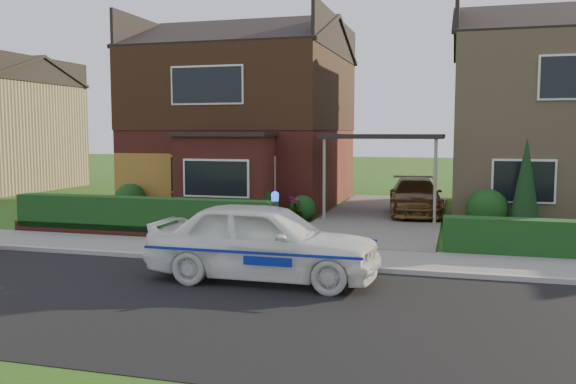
% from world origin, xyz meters
% --- Properties ---
extents(ground, '(120.00, 120.00, 0.00)m').
position_xyz_m(ground, '(0.00, 0.00, 0.00)').
color(ground, '#234612').
rests_on(ground, ground).
extents(road, '(60.00, 6.00, 0.02)m').
position_xyz_m(road, '(0.00, 0.00, 0.00)').
color(road, black).
rests_on(road, ground).
extents(kerb, '(60.00, 0.16, 0.12)m').
position_xyz_m(kerb, '(0.00, 3.05, 0.06)').
color(kerb, '#9E9993').
rests_on(kerb, ground).
extents(sidewalk, '(60.00, 2.00, 0.10)m').
position_xyz_m(sidewalk, '(0.00, 4.10, 0.05)').
color(sidewalk, slate).
rests_on(sidewalk, ground).
extents(driveway, '(3.80, 12.00, 0.12)m').
position_xyz_m(driveway, '(0.00, 11.00, 0.06)').
color(driveway, '#666059').
rests_on(driveway, ground).
extents(house_left, '(7.50, 9.53, 7.25)m').
position_xyz_m(house_left, '(-5.78, 13.90, 3.81)').
color(house_left, maroon).
rests_on(house_left, ground).
extents(house_right, '(7.50, 8.06, 7.25)m').
position_xyz_m(house_right, '(5.80, 13.99, 3.66)').
color(house_right, tan).
rests_on(house_right, ground).
extents(carport_link, '(3.80, 3.00, 2.77)m').
position_xyz_m(carport_link, '(0.00, 10.95, 2.66)').
color(carport_link, black).
rests_on(carport_link, ground).
extents(garage_door, '(2.20, 0.10, 2.10)m').
position_xyz_m(garage_door, '(-8.25, 9.96, 1.05)').
color(garage_door, '#935F20').
rests_on(garage_door, ground).
extents(dwarf_wall, '(7.70, 0.25, 0.36)m').
position_xyz_m(dwarf_wall, '(-5.80, 5.30, 0.18)').
color(dwarf_wall, maroon).
rests_on(dwarf_wall, ground).
extents(hedge_left, '(7.50, 0.55, 0.90)m').
position_xyz_m(hedge_left, '(-5.80, 5.45, 0.00)').
color(hedge_left, '#133C17').
rests_on(hedge_left, ground).
extents(shrub_left_far, '(1.08, 1.08, 1.08)m').
position_xyz_m(shrub_left_far, '(-8.50, 9.50, 0.54)').
color(shrub_left_far, '#133C17').
rests_on(shrub_left_far, ground).
extents(shrub_left_mid, '(1.32, 1.32, 1.32)m').
position_xyz_m(shrub_left_mid, '(-4.00, 9.30, 0.66)').
color(shrub_left_mid, '#133C17').
rests_on(shrub_left_mid, ground).
extents(shrub_left_near, '(0.84, 0.84, 0.84)m').
position_xyz_m(shrub_left_near, '(-2.40, 9.60, 0.42)').
color(shrub_left_near, '#133C17').
rests_on(shrub_left_near, ground).
extents(shrub_right_near, '(1.20, 1.20, 1.20)m').
position_xyz_m(shrub_right_near, '(3.20, 9.40, 0.60)').
color(shrub_right_near, '#133C17').
rests_on(shrub_right_near, ground).
extents(conifer_a, '(0.90, 0.90, 2.60)m').
position_xyz_m(conifer_a, '(4.20, 9.20, 1.30)').
color(conifer_a, black).
rests_on(conifer_a, ground).
extents(police_car, '(4.09, 4.45, 1.68)m').
position_xyz_m(police_car, '(-1.19, 1.85, 0.76)').
color(police_car, white).
rests_on(police_car, ground).
extents(driveway_car, '(2.10, 4.23, 1.18)m').
position_xyz_m(driveway_car, '(1.00, 11.43, 0.71)').
color(driveway_car, brown).
rests_on(driveway_car, driveway).
extents(potted_plant_a, '(0.47, 0.34, 0.85)m').
position_xyz_m(potted_plant_a, '(-5.84, 8.91, 0.42)').
color(potted_plant_a, gray).
rests_on(potted_plant_a, ground).
extents(potted_plant_b, '(0.60, 0.57, 0.85)m').
position_xyz_m(potted_plant_b, '(-4.80, 8.90, 0.43)').
color(potted_plant_b, gray).
rests_on(potted_plant_b, ground).
extents(potted_plant_c, '(0.55, 0.55, 0.85)m').
position_xyz_m(potted_plant_c, '(-2.50, 9.00, 0.42)').
color(potted_plant_c, gray).
rests_on(potted_plant_c, ground).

